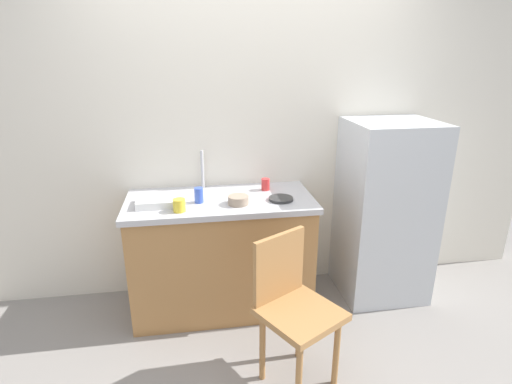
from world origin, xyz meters
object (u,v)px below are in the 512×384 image
cup_blue (199,195)px  cup_yellow (179,205)px  dish_tray (158,201)px  cup_red (266,184)px  refrigerator (385,211)px  hotplate (281,199)px  terracotta_bowl (238,200)px  chair (293,304)px

cup_blue → cup_yellow: (-0.13, -0.14, -0.01)m
dish_tray → cup_red: size_ratio=3.20×
refrigerator → hotplate: 0.88m
hotplate → cup_yellow: 0.70m
terracotta_bowl → cup_yellow: cup_yellow is taller
chair → dish_tray: bearing=106.5°
hotplate → chair: bearing=-95.9°
dish_tray → refrigerator: bearing=2.6°
hotplate → cup_red: cup_red is taller
refrigerator → cup_blue: size_ratio=13.17×
cup_yellow → dish_tray: bearing=135.9°
chair → cup_yellow: 0.95m
dish_tray → hotplate: size_ratio=1.65×
refrigerator → cup_blue: refrigerator is taller
hotplate → cup_yellow: cup_yellow is taller
chair → terracotta_bowl: (-0.23, 0.66, 0.40)m
chair → terracotta_bowl: terracotta_bowl is taller
terracotta_bowl → cup_yellow: (-0.39, -0.07, 0.01)m
refrigerator → cup_blue: 1.43m
cup_blue → terracotta_bowl: bearing=-16.0°
refrigerator → chair: bearing=-138.8°
chair → cup_yellow: size_ratio=10.56×
terracotta_bowl → cup_yellow: 0.40m
cup_blue → refrigerator: bearing=2.9°
dish_tray → cup_blue: 0.27m
dish_tray → cup_yellow: 0.20m
chair → cup_blue: size_ratio=8.49×
chair → hotplate: size_ratio=5.24×
chair → cup_yellow: bearing=106.6°
cup_yellow → cup_red: cup_red is taller
cup_yellow → hotplate: bearing=8.2°
refrigerator → chair: (-0.92, -0.80, -0.19)m
chair → refrigerator: bearing=11.3°
dish_tray → cup_yellow: (0.14, -0.14, 0.02)m
hotplate → cup_yellow: size_ratio=2.02×
cup_yellow → cup_blue: bearing=48.2°
chair → terracotta_bowl: 0.80m
dish_tray → terracotta_bowl: (0.53, -0.07, 0.00)m
dish_tray → cup_blue: (0.27, 0.01, 0.03)m
cup_yellow → terracotta_bowl: bearing=10.1°
chair → cup_blue: (-0.49, 0.73, 0.42)m
dish_tray → cup_yellow: bearing=-44.1°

